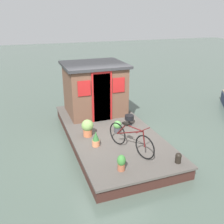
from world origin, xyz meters
TOP-DOWN VIEW (x-y plane):
  - ground_plane at (0.00, 0.00)m, footprint 60.00×60.00m
  - houseboat_deck at (0.00, 0.00)m, footprint 5.66×2.66m
  - houseboat_cabin at (1.72, 0.00)m, footprint 2.00×2.24m
  - bicycle at (-1.47, -0.07)m, footprint 1.63×0.72m
  - potted_plant_lavender at (-0.19, 0.80)m, footprint 0.37×0.37m
  - potted_plant_mint at (-0.23, -0.17)m, footprint 0.26×0.26m
  - potted_plant_thyme at (-0.88, 0.74)m, footprint 0.22×0.22m
  - potted_plant_sage at (-2.26, 0.51)m, footprint 0.21×0.21m
  - charcoal_grill at (0.17, -0.76)m, footprint 0.31×0.31m
  - mooring_bollard at (-2.45, -0.98)m, footprint 0.16×0.16m

SIDE VIEW (x-z plane):
  - ground_plane at x=0.00m, z-range 0.00..0.00m
  - houseboat_deck at x=0.00m, z-range 0.00..0.38m
  - mooring_bollard at x=-2.45m, z-range 0.39..0.67m
  - potted_plant_mint at x=-0.23m, z-range 0.39..0.77m
  - potted_plant_thyme at x=-0.88m, z-range 0.37..0.82m
  - potted_plant_sage at x=-2.26m, z-range 0.39..0.81m
  - charcoal_grill at x=0.17m, z-range 0.46..0.80m
  - potted_plant_lavender at x=-0.19m, z-range 0.41..0.95m
  - bicycle at x=-1.47m, z-range 0.36..1.16m
  - houseboat_cabin at x=1.72m, z-range 0.39..2.28m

